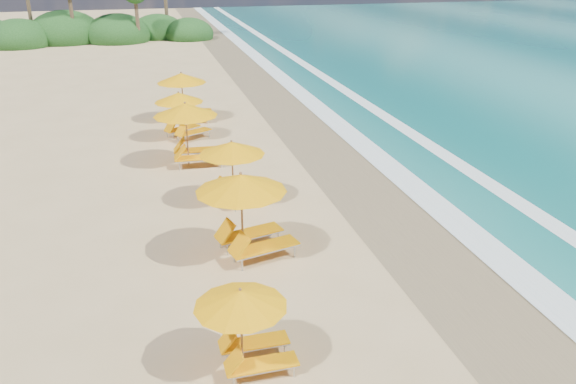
# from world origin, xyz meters

# --- Properties ---
(ground) EXTENTS (160.00, 160.00, 0.00)m
(ground) POSITION_xyz_m (0.00, 0.00, 0.00)
(ground) COLOR tan
(ground) RESTS_ON ground
(wet_sand) EXTENTS (4.00, 160.00, 0.01)m
(wet_sand) POSITION_xyz_m (4.00, 0.00, 0.01)
(wet_sand) COLOR #85744F
(wet_sand) RESTS_ON ground
(surf_foam) EXTENTS (4.00, 160.00, 0.01)m
(surf_foam) POSITION_xyz_m (6.70, 0.00, 0.03)
(surf_foam) COLOR white
(surf_foam) RESTS_ON ground
(station_2) EXTENTS (2.17, 2.01, 2.01)m
(station_2) POSITION_xyz_m (-2.54, -6.62, 1.13)
(station_2) COLOR olive
(station_2) RESTS_ON ground
(station_3) EXTENTS (3.31, 3.20, 2.67)m
(station_3) POSITION_xyz_m (-1.60, -1.62, 1.49)
(station_3) COLOR olive
(station_3) RESTS_ON ground
(station_4) EXTENTS (3.06, 3.02, 2.36)m
(station_4) POSITION_xyz_m (-1.26, 2.38, 1.32)
(station_4) COLOR olive
(station_4) RESTS_ON ground
(station_5) EXTENTS (2.97, 2.76, 2.69)m
(station_5) POSITION_xyz_m (-2.40, 6.90, 1.51)
(station_5) COLOR olive
(station_5) RESTS_ON ground
(station_6) EXTENTS (3.12, 3.12, 2.32)m
(station_6) POSITION_xyz_m (-2.46, 10.62, 1.30)
(station_6) COLOR olive
(station_6) RESTS_ON ground
(station_7) EXTENTS (3.04, 2.88, 2.60)m
(station_7) POSITION_xyz_m (-2.00, 13.81, 1.46)
(station_7) COLOR olive
(station_7) RESTS_ON ground
(treeline) EXTENTS (25.80, 8.80, 9.74)m
(treeline) POSITION_xyz_m (-9.94, 45.51, 1.00)
(treeline) COLOR #163D14
(treeline) RESTS_ON ground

